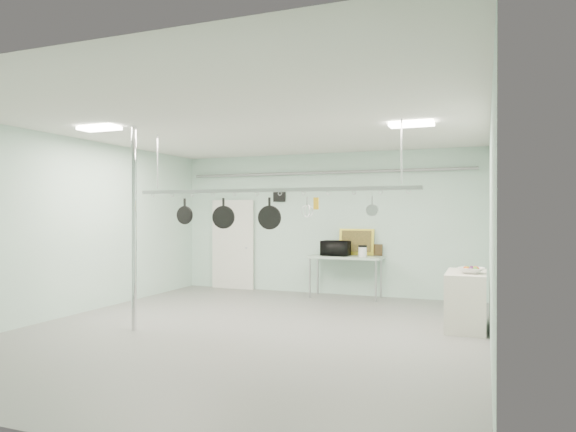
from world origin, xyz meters
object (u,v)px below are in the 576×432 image
at_px(side_cabinet, 466,300).
at_px(skillet_left, 185,211).
at_px(coffee_canister, 363,252).
at_px(prep_table, 346,259).
at_px(pot_rack, 268,188).
at_px(fruit_bowl, 471,270).
at_px(skillet_mid, 223,213).
at_px(skillet_right, 269,213).
at_px(chrome_pole, 134,228).
at_px(microwave, 336,248).

bearing_deg(side_cabinet, skillet_left, -166.27).
relative_size(coffee_canister, skillet_left, 0.50).
bearing_deg(prep_table, pot_rack, -96.91).
distance_m(side_cabinet, fruit_bowl, 0.54).
height_order(coffee_canister, skillet_mid, skillet_mid).
relative_size(skillet_left, skillet_right, 0.82).
height_order(prep_table, skillet_right, skillet_right).
height_order(chrome_pole, skillet_right, chrome_pole).
height_order(prep_table, skillet_mid, skillet_mid).
height_order(pot_rack, skillet_mid, pot_rack).
distance_m(chrome_pole, microwave, 4.71).
relative_size(side_cabinet, fruit_bowl, 3.13).
xyz_separation_m(coffee_canister, skillet_right, (-0.79, -3.16, 0.82)).
bearing_deg(side_cabinet, fruit_bowl, -67.63).
relative_size(chrome_pole, coffee_canister, 15.18).
bearing_deg(pot_rack, coffee_canister, 75.63).
xyz_separation_m(side_cabinet, skillet_mid, (-3.76, -1.10, 1.38)).
xyz_separation_m(skillet_mid, skillet_right, (0.83, 0.00, -0.00)).
bearing_deg(side_cabinet, prep_table, 139.21).
height_order(side_cabinet, skillet_mid, skillet_mid).
relative_size(coffee_canister, fruit_bowl, 0.55).
xyz_separation_m(coffee_canister, skillet_left, (-2.36, -3.16, 0.86)).
bearing_deg(chrome_pole, microwave, 63.57).
bearing_deg(skillet_right, fruit_bowl, 9.23).
distance_m(chrome_pole, side_cabinet, 5.37).
bearing_deg(microwave, skillet_mid, 76.94).
height_order(microwave, skillet_mid, skillet_mid).
xyz_separation_m(skillet_left, skillet_mid, (0.74, 0.00, -0.04)).
bearing_deg(fruit_bowl, skillet_left, -168.81).
height_order(prep_table, skillet_left, skillet_left).
height_order(skillet_mid, skillet_right, same).
height_order(pot_rack, skillet_right, pot_rack).
bearing_deg(chrome_pole, side_cabinet, 22.41).
relative_size(fruit_bowl, skillet_mid, 0.75).
height_order(coffee_canister, skillet_right, skillet_right).
relative_size(fruit_bowl, skillet_right, 0.75).
xyz_separation_m(fruit_bowl, skillet_mid, (-3.84, -0.91, 0.88)).
bearing_deg(skillet_right, skillet_mid, 172.46).
xyz_separation_m(side_cabinet, microwave, (-2.77, 2.19, 0.62)).
distance_m(chrome_pole, skillet_left, 1.00).
relative_size(prep_table, microwave, 2.74).
bearing_deg(microwave, skillet_right, 90.85).
bearing_deg(microwave, fruit_bowl, 143.74).
relative_size(pot_rack, fruit_bowl, 12.53).
relative_size(prep_table, skillet_mid, 3.15).
xyz_separation_m(pot_rack, fruit_bowl, (3.03, 0.91, -1.28)).
xyz_separation_m(side_cabinet, coffee_canister, (-2.14, 2.06, 0.56)).
height_order(chrome_pole, coffee_canister, chrome_pole).
height_order(pot_rack, microwave, pot_rack).
height_order(chrome_pole, skillet_mid, chrome_pole).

